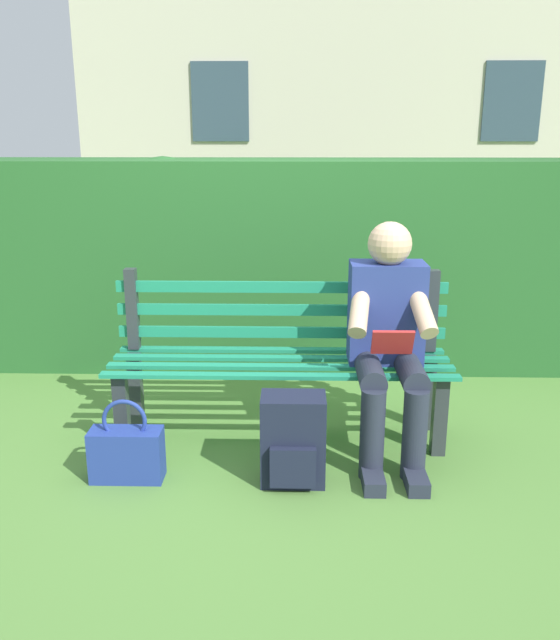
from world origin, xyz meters
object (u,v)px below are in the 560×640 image
(person_seated, at_px, (389,335))
(handbag, at_px, (127,452))
(park_bench, at_px, (281,355))
(backpack, at_px, (293,440))

(person_seated, distance_m, handbag, 1.40)
(park_bench, relative_size, handbag, 4.37)
(handbag, bearing_deg, person_seated, -164.66)
(park_bench, distance_m, backpack, 0.58)
(person_seated, distance_m, backpack, 0.72)
(handbag, bearing_deg, backpack, 179.85)
(backpack, bearing_deg, handbag, -0.15)
(park_bench, xyz_separation_m, person_seated, (-0.54, 0.17, 0.17))
(person_seated, xyz_separation_m, handbag, (1.26, 0.35, -0.48))
(person_seated, relative_size, handbag, 2.88)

